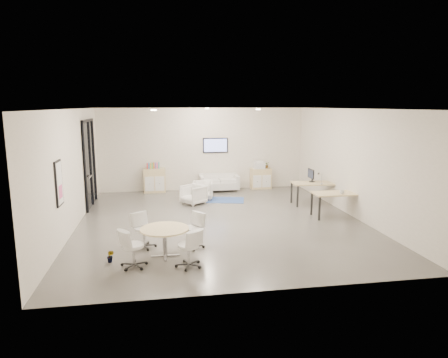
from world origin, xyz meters
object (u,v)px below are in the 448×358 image
armchair_left (193,194)px  desk_rear (314,185)px  sideboard_left (155,180)px  loveseat (219,183)px  sideboard_right (261,178)px  armchair_right (203,189)px  round_table (165,232)px  desk_front (337,195)px

armchair_left → desk_rear: size_ratio=0.48×
sideboard_left → armchair_left: 2.47m
armchair_left → desk_rear: desk_rear is taller
loveseat → sideboard_right: bearing=4.9°
armchair_right → armchair_left: bearing=-111.2°
sideboard_right → sideboard_left: bearing=-179.8°
sideboard_left → armchair_left: (1.30, -2.10, -0.11)m
loveseat → round_table: (-2.21, -6.64, 0.26)m
loveseat → desk_rear: size_ratio=1.02×
sideboard_left → loveseat: size_ratio=0.61×
armchair_left → round_table: (-1.04, -4.68, 0.21)m
armchair_left → round_table: size_ratio=0.66×
sideboard_right → armchair_left: bearing=-143.8°
desk_rear → round_table: 6.42m
sideboard_left → desk_front: size_ratio=0.65×
sideboard_right → desk_front: (1.19, -4.38, 0.25)m
round_table → desk_rear: bearing=38.4°
sideboard_right → round_table: size_ratio=0.76×
sideboard_right → desk_rear: (1.09, -2.81, 0.26)m
armchair_right → round_table: armchair_right is taller
sideboard_right → armchair_right: bearing=-149.4°
armchair_right → desk_front: (3.70, -2.89, 0.30)m
sideboard_right → loveseat: bearing=-174.8°
sideboard_left → desk_front: 6.93m
desk_rear → round_table: desk_rear is taller
loveseat → desk_rear: (2.82, -2.65, 0.36)m
armchair_right → round_table: size_ratio=0.66×
armchair_right → desk_front: 4.70m
desk_front → sideboard_left: bearing=141.7°
desk_rear → round_table: bearing=-137.5°
sideboard_right → loveseat: size_ratio=0.54×
sideboard_left → armchair_right: 2.24m
sideboard_right → desk_front: bearing=-74.8°
sideboard_left → armchair_right: sideboard_left is taller
sideboard_left → armchair_right: (1.68, -1.47, -0.11)m
sideboard_right → armchair_left: size_ratio=1.15×
desk_rear → armchair_left: bearing=174.3°
sideboard_left → sideboard_right: bearing=0.2°
loveseat → armchair_right: bearing=-120.9°
sideboard_left → round_table: (0.26, -6.78, 0.10)m
desk_rear → loveseat: bearing=140.9°
armchair_left → desk_rear: bearing=43.6°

